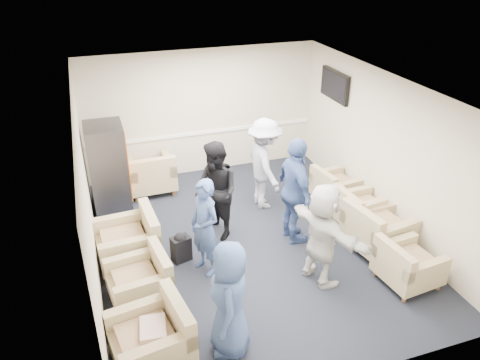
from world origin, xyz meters
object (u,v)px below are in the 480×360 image
object	(u,v)px
armchair_right_far	(333,188)
person_front_left	(230,299)
armchair_right_midfar	(359,212)
vending_machine	(109,168)
person_back_left	(216,191)
person_mid_right	(295,192)
armchair_left_far	(131,242)
armchair_corner	(151,175)
person_front_right	(323,234)
armchair_right_near	(406,266)
person_mid_left	(205,228)
armchair_left_mid	(143,281)
armchair_left_near	(155,339)
armchair_right_midnear	(375,231)
person_back_right	(264,164)

from	to	relation	value
armchair_right_far	person_front_left	bearing A→B (deg)	125.50
armchair_right_midfar	vending_machine	xyz separation A→B (m)	(-4.12, 2.11, 0.53)
person_back_left	person_mid_right	size ratio (longest dim) A/B	0.93
armchair_left_far	person_mid_right	size ratio (longest dim) A/B	0.52
armchair_corner	armchair_right_far	bearing A→B (deg)	153.72
person_front_left	person_front_right	size ratio (longest dim) A/B	0.97
armchair_right_near	person_mid_left	world-z (taller)	person_mid_left
armchair_left_mid	vending_machine	xyz separation A→B (m)	(-0.18, 2.80, 0.53)
person_front_left	vending_machine	bearing A→B (deg)	-147.73
armchair_right_near	person_front_left	size ratio (longest dim) A/B	0.55
vending_machine	person_mid_right	size ratio (longest dim) A/B	0.91
armchair_left_far	person_front_right	bearing A→B (deg)	59.35
armchair_left_near	person_mid_left	distance (m)	1.91
armchair_right_far	person_back_left	xyz separation A→B (m)	(-2.50, -0.40, 0.57)
vending_machine	person_back_left	bearing A→B (deg)	-43.05
armchair_left_far	person_mid_left	size ratio (longest dim) A/B	0.62
armchair_left_mid	armchair_right_near	distance (m)	3.88
person_front_right	armchair_right_midnear	bearing A→B (deg)	-87.74
armchair_left_near	person_back_left	bearing A→B (deg)	139.62
armchair_right_midfar	armchair_left_far	bearing A→B (deg)	83.29
armchair_left_near	armchair_right_far	world-z (taller)	armchair_left_near
armchair_right_midnear	person_front_right	distance (m)	1.35
armchair_right_near	armchair_left_mid	bearing A→B (deg)	70.78
armchair_right_far	person_front_right	distance (m)	2.51
armchair_right_near	armchair_right_far	xyz separation A→B (m)	(0.19, 2.56, -0.01)
armchair_right_midfar	person_front_left	world-z (taller)	person_front_left
armchair_right_near	armchair_right_midfar	distance (m)	1.59
armchair_left_mid	person_mid_right	bearing A→B (deg)	97.84
armchair_right_midfar	person_mid_right	xyz separation A→B (m)	(-1.28, 0.03, 0.62)
armchair_left_far	armchair_right_midnear	distance (m)	3.97
armchair_left_mid	armchair_right_midfar	size ratio (longest dim) A/B	1.08
armchair_right_midfar	person_front_left	size ratio (longest dim) A/B	0.53
person_back_right	person_mid_right	distance (m)	1.25
person_front_left	armchair_left_mid	bearing A→B (deg)	-126.77
armchair_right_midnear	person_back_left	distance (m)	2.71
person_back_left	person_back_right	bearing A→B (deg)	105.86
armchair_left_near	armchair_right_far	distance (m)	4.88
vending_machine	person_front_left	size ratio (longest dim) A/B	1.07
person_front_left	armchair_corner	bearing A→B (deg)	-159.33
person_back_right	person_front_left	bearing A→B (deg)	151.87
armchair_left_far	armchair_right_far	world-z (taller)	armchair_left_far
armchair_corner	person_mid_right	distance (m)	3.26
armchair_left_mid	armchair_corner	distance (m)	3.28
person_mid_left	person_back_right	distance (m)	2.25
armchair_right_far	armchair_corner	size ratio (longest dim) A/B	0.91
armchair_left_near	person_mid_right	xyz separation A→B (m)	(2.68, 1.88, 0.58)
armchair_left_far	armchair_right_far	bearing A→B (deg)	96.38
person_mid_left	person_back_right	xyz separation A→B (m)	(1.58, 1.59, 0.10)
person_front_left	person_front_right	world-z (taller)	person_front_right
armchair_right_far	armchair_left_far	bearing A→B (deg)	91.82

